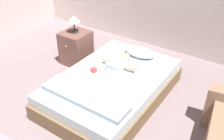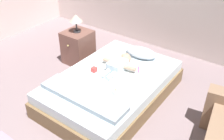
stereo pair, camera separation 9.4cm
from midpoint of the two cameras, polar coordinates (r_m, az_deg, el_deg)
The scene contains 9 objects.
bed at distance 3.58m, azimuth 0.75°, elevation -3.93°, with size 1.30×1.98×0.38m.
pillow at distance 3.94m, azimuth 7.29°, elevation 3.94°, with size 0.50×0.29×0.13m.
baby at distance 3.61m, azimuth 2.38°, elevation 1.32°, with size 0.55×0.61×0.16m.
toothbrush at distance 3.63m, azimuth 6.70°, elevation 0.25°, with size 0.10×0.15×0.02m.
nightstand at distance 4.43m, azimuth -7.05°, elevation 5.14°, with size 0.44×0.47×0.57m.
lamp at distance 4.22m, azimuth -7.52°, elevation 11.36°, with size 0.21×0.21×0.30m.
blanket at distance 3.07m, azimuth -5.76°, elevation -6.01°, with size 1.17×0.30×0.06m.
toy_block at distance 3.55m, azimuth -3.33°, elevation 0.08°, with size 0.07×0.07×0.07m.
baby_bottle at distance 3.15m, azimuth 1.70°, elevation -4.83°, with size 0.05×0.11×0.07m.
Camera 2 is at (1.73, -1.22, 2.32)m, focal length 40.48 mm.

